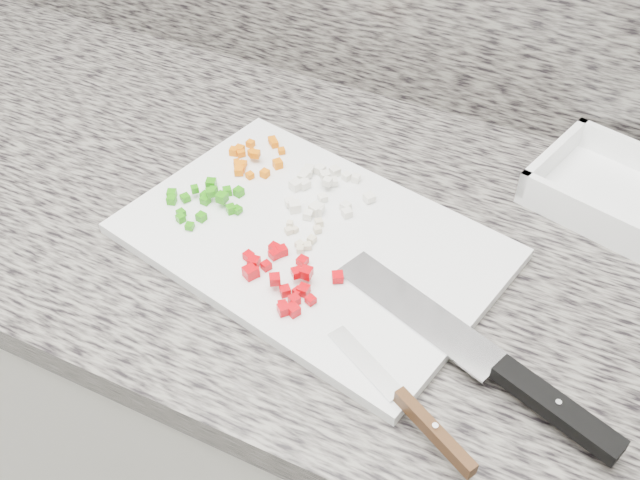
{
  "coord_description": "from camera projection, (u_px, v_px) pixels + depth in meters",
  "views": [
    {
      "loc": [
        0.36,
        0.84,
        1.5
      ],
      "look_at": [
        0.1,
        1.37,
        0.93
      ],
      "focal_mm": 40.0,
      "sensor_mm": 36.0,
      "label": 1
    }
  ],
  "objects": [
    {
      "name": "chef_knife",
      "position": [
        505.0,
        372.0,
        0.71
      ],
      "size": [
        0.33,
        0.15,
        0.02
      ],
      "rotation": [
        0.0,
        0.0,
        -0.36
      ],
      "color": "silver",
      "rests_on": "cutting_board"
    },
    {
      "name": "carrot_pile",
      "position": [
        252.0,
        158.0,
        0.95
      ],
      "size": [
        0.08,
        0.09,
        0.02
      ],
      "color": "#DE6704",
      "rests_on": "cutting_board"
    },
    {
      "name": "garlic_pile",
      "position": [
        305.0,
        235.0,
        0.85
      ],
      "size": [
        0.05,
        0.06,
        0.01
      ],
      "color": "beige",
      "rests_on": "cutting_board"
    },
    {
      "name": "paring_knife",
      "position": [
        415.0,
        413.0,
        0.67
      ],
      "size": [
        0.19,
        0.11,
        0.02
      ],
      "rotation": [
        0.0,
        0.0,
        -0.49
      ],
      "color": "silver",
      "rests_on": "cutting_board"
    },
    {
      "name": "cutting_board",
      "position": [
        312.0,
        241.0,
        0.86
      ],
      "size": [
        0.49,
        0.38,
        0.01
      ],
      "primitive_type": "cube",
      "rotation": [
        0.0,
        0.0,
        -0.22
      ],
      "color": "white",
      "rests_on": "countertop"
    },
    {
      "name": "tray",
      "position": [
        628.0,
        200.0,
        0.9
      ],
      "size": [
        0.26,
        0.22,
        0.05
      ],
      "rotation": [
        0.0,
        0.0,
        -0.27
      ],
      "color": "white",
      "rests_on": "countertop"
    },
    {
      "name": "onion_pile",
      "position": [
        319.0,
        189.0,
        0.91
      ],
      "size": [
        0.11,
        0.11,
        0.02
      ],
      "color": "white",
      "rests_on": "cutting_board"
    },
    {
      "name": "cabinet",
      "position": [
        286.0,
        403.0,
        1.25
      ],
      "size": [
        3.92,
        0.62,
        0.86
      ],
      "primitive_type": "cube",
      "color": "silver",
      "rests_on": "ground"
    },
    {
      "name": "green_pepper_pile",
      "position": [
        206.0,
        199.0,
        0.89
      ],
      "size": [
        0.1,
        0.09,
        0.02
      ],
      "color": "#24860C",
      "rests_on": "cutting_board"
    },
    {
      "name": "countertop",
      "position": [
        275.0,
        211.0,
        0.94
      ],
      "size": [
        3.96,
        0.64,
        0.04
      ],
      "primitive_type": "cube",
      "color": "slate",
      "rests_on": "cabinet"
    },
    {
      "name": "red_pepper_pile",
      "position": [
        284.0,
        278.0,
        0.79
      ],
      "size": [
        0.12,
        0.09,
        0.02
      ],
      "color": "#BB020A",
      "rests_on": "cutting_board"
    }
  ]
}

